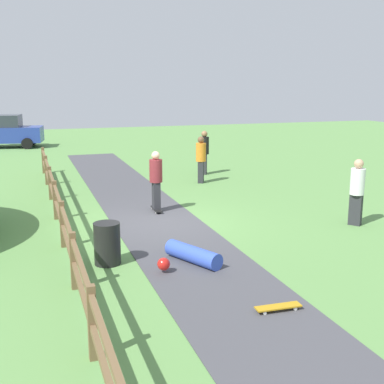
# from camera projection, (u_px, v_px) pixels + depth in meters

# --- Properties ---
(ground_plane) EXTENTS (60.00, 60.00, 0.00)m
(ground_plane) POSITION_uv_depth(u_px,v_px,m) (157.00, 223.00, 13.73)
(ground_plane) COLOR #60934C
(asphalt_path) EXTENTS (2.40, 28.00, 0.02)m
(asphalt_path) POSITION_uv_depth(u_px,v_px,m) (157.00, 223.00, 13.73)
(asphalt_path) COLOR #47474C
(asphalt_path) RESTS_ON ground_plane
(wooden_fence) EXTENTS (0.12, 18.12, 1.10)m
(wooden_fence) POSITION_uv_depth(u_px,v_px,m) (58.00, 207.00, 12.78)
(wooden_fence) COLOR brown
(wooden_fence) RESTS_ON ground_plane
(trash_bin) EXTENTS (0.56, 0.56, 0.90)m
(trash_bin) POSITION_uv_depth(u_px,v_px,m) (107.00, 243.00, 10.55)
(trash_bin) COLOR black
(trash_bin) RESTS_ON ground_plane
(skater_riding) EXTENTS (0.39, 0.81, 1.80)m
(skater_riding) POSITION_uv_depth(u_px,v_px,m) (156.00, 178.00, 14.69)
(skater_riding) COLOR black
(skater_riding) RESTS_ON asphalt_path
(skater_fallen) EXTENTS (1.34, 1.43, 0.36)m
(skater_fallen) POSITION_uv_depth(u_px,v_px,m) (191.00, 255.00, 10.57)
(skater_fallen) COLOR blue
(skater_fallen) RESTS_ON asphalt_path
(skateboard_loose) EXTENTS (0.81, 0.23, 0.08)m
(skateboard_loose) POSITION_uv_depth(u_px,v_px,m) (278.00, 307.00, 8.40)
(skateboard_loose) COLOR #BF8C19
(skateboard_loose) RESTS_ON asphalt_path
(bystander_black) EXTENTS (0.51, 0.51, 1.82)m
(bystander_black) POSITION_uv_depth(u_px,v_px,m) (204.00, 150.00, 20.82)
(bystander_black) COLOR #2D2D33
(bystander_black) RESTS_ON ground_plane
(bystander_white) EXTENTS (0.53, 0.53, 1.80)m
(bystander_white) POSITION_uv_depth(u_px,v_px,m) (357.00, 189.00, 13.34)
(bystander_white) COLOR #2D2D33
(bystander_white) RESTS_ON ground_plane
(bystander_orange) EXTENTS (0.51, 0.51, 1.78)m
(bystander_orange) POSITION_uv_depth(u_px,v_px,m) (201.00, 157.00, 19.03)
(bystander_orange) COLOR #2D2D33
(bystander_orange) RESTS_ON ground_plane
(parked_car_blue) EXTENTS (4.43, 2.55, 1.92)m
(parked_car_blue) POSITION_uv_depth(u_px,v_px,m) (4.00, 131.00, 29.41)
(parked_car_blue) COLOR #283D99
(parked_car_blue) RESTS_ON ground_plane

